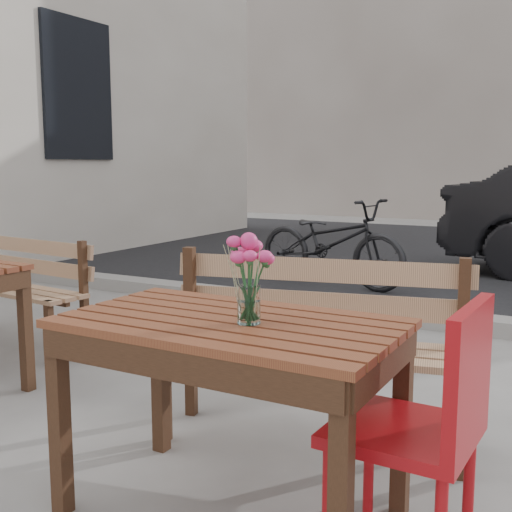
{
  "coord_description": "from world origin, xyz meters",
  "views": [
    {
      "loc": [
        1.13,
        -1.88,
        1.25
      ],
      "look_at": [
        0.1,
        0.0,
        0.94
      ],
      "focal_mm": 45.0,
      "sensor_mm": 36.0,
      "label": 1
    }
  ],
  "objects_px": {
    "main_table": "(230,352)",
    "main_vase": "(249,267)",
    "bicycle": "(331,242)",
    "red_chair": "(429,418)"
  },
  "relations": [
    {
      "from": "main_table",
      "to": "main_vase",
      "type": "relative_size",
      "value": 3.81
    },
    {
      "from": "main_table",
      "to": "bicycle",
      "type": "height_order",
      "value": "bicycle"
    },
    {
      "from": "red_chair",
      "to": "main_vase",
      "type": "height_order",
      "value": "main_vase"
    },
    {
      "from": "main_table",
      "to": "red_chair",
      "type": "relative_size",
      "value": 1.37
    },
    {
      "from": "red_chair",
      "to": "bicycle",
      "type": "xyz_separation_m",
      "value": [
        -2.03,
        4.24,
        -0.04
      ]
    },
    {
      "from": "bicycle",
      "to": "red_chair",
      "type": "bearing_deg",
      "value": -143.38
    },
    {
      "from": "main_vase",
      "to": "bicycle",
      "type": "relative_size",
      "value": 0.18
    },
    {
      "from": "main_table",
      "to": "red_chair",
      "type": "distance_m",
      "value": 0.7
    },
    {
      "from": "main_vase",
      "to": "bicycle",
      "type": "bearing_deg",
      "value": 108.43
    },
    {
      "from": "bicycle",
      "to": "main_table",
      "type": "bearing_deg",
      "value": -151.5
    }
  ]
}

